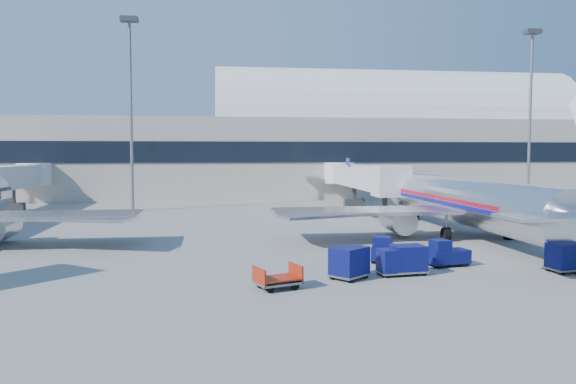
{
  "coord_description": "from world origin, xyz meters",
  "views": [
    {
      "loc": [
        -10.64,
        -37.85,
        6.89
      ],
      "look_at": [
        -4.72,
        6.0,
        3.79
      ],
      "focal_mm": 35.0,
      "sensor_mm": 36.0,
      "label": 1
    }
  ],
  "objects": [
    {
      "name": "ground",
      "position": [
        0.0,
        0.0,
        0.0
      ],
      "size": [
        260.0,
        260.0,
        0.0
      ],
      "primitive_type": "plane",
      "color": "gray",
      "rests_on": "ground"
    },
    {
      "name": "terminal",
      "position": [
        -13.6,
        55.96,
        7.52
      ],
      "size": [
        170.0,
        28.15,
        21.0
      ],
      "color": "#B2AA9E",
      "rests_on": "ground"
    },
    {
      "name": "airliner_main",
      "position": [
        10.0,
        4.51,
        2.93
      ],
      "size": [
        32.0,
        37.26,
        12.07
      ],
      "color": "silver",
      "rests_on": "ground"
    },
    {
      "name": "jetbridge_near",
      "position": [
        7.6,
        30.81,
        3.93
      ],
      "size": [
        4.4,
        27.5,
        6.25
      ],
      "color": "silver",
      "rests_on": "ground"
    },
    {
      "name": "jetbridge_mid",
      "position": [
        -34.4,
        30.81,
        3.93
      ],
      "size": [
        4.4,
        27.5,
        6.25
      ],
      "color": "silver",
      "rests_on": "ground"
    },
    {
      "name": "mast_west",
      "position": [
        -20.0,
        30.0,
        14.79
      ],
      "size": [
        2.0,
        1.2,
        22.6
      ],
      "color": "slate",
      "rests_on": "ground"
    },
    {
      "name": "mast_east",
      "position": [
        30.0,
        30.0,
        14.79
      ],
      "size": [
        2.0,
        1.2,
        22.6
      ],
      "color": "slate",
      "rests_on": "ground"
    },
    {
      "name": "tug_lead",
      "position": [
        3.42,
        -5.7,
        0.75
      ],
      "size": [
        2.71,
        1.7,
        1.64
      ],
      "rotation": [
        0.0,
        0.0,
        0.18
      ],
      "color": "#0A0E4F",
      "rests_on": "ground"
    },
    {
      "name": "tug_left",
      "position": [
        0.01,
        -3.7,
        0.75
      ],
      "size": [
        2.08,
        2.82,
        1.65
      ],
      "rotation": [
        0.0,
        0.0,
        1.21
      ],
      "color": "#0A0E4F",
      "rests_on": "ground"
    },
    {
      "name": "cart_train_a",
      "position": [
        0.33,
        -7.63,
        0.89
      ],
      "size": [
        2.01,
        1.6,
        1.66
      ],
      "rotation": [
        0.0,
        0.0,
        0.09
      ],
      "color": "#0A0E4F",
      "rests_on": "ground"
    },
    {
      "name": "cart_train_b",
      "position": [
        -0.6,
        -7.79,
        0.8
      ],
      "size": [
        1.86,
        1.51,
        1.5
      ],
      "rotation": [
        0.0,
        0.0,
        0.13
      ],
      "color": "#0A0E4F",
      "rests_on": "ground"
    },
    {
      "name": "cart_train_c",
      "position": [
        -3.27,
        -8.28,
        0.94
      ],
      "size": [
        2.5,
        2.44,
        1.76
      ],
      "rotation": [
        0.0,
        0.0,
        0.69
      ],
      "color": "#0A0E4F",
      "rests_on": "ground"
    },
    {
      "name": "cart_solo_near",
      "position": [
        9.54,
        -8.32,
        0.92
      ],
      "size": [
        2.12,
        1.72,
        1.72
      ],
      "rotation": [
        0.0,
        0.0,
        0.13
      ],
      "color": "#0A0E4F",
      "rests_on": "ground"
    },
    {
      "name": "cart_open_red",
      "position": [
        -7.4,
        -10.03,
        0.42
      ],
      "size": [
        2.59,
        2.21,
        0.59
      ],
      "rotation": [
        0.0,
        0.0,
        0.35
      ],
      "color": "slate",
      "rests_on": "ground"
    }
  ]
}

